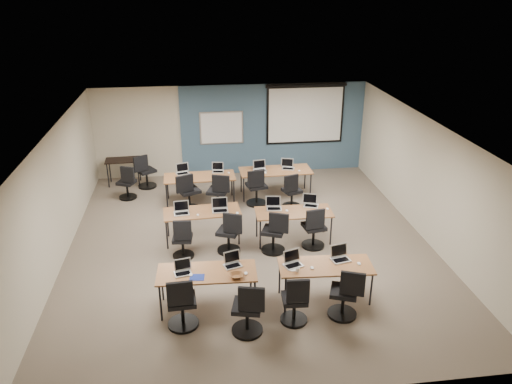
{
  "coord_description": "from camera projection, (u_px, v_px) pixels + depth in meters",
  "views": [
    {
      "loc": [
        -1.15,
        -9.8,
        5.53
      ],
      "look_at": [
        0.19,
        0.4,
        1.09
      ],
      "focal_mm": 35.0,
      "sensor_mm": 36.0,
      "label": 1
    }
  ],
  "objects": [
    {
      "name": "laptop_6",
      "position": [
        274.0,
        206.0,
        11.23
      ],
      "size": [
        0.34,
        0.29,
        0.26
      ],
      "rotation": [
        0.0,
        0.0,
        -0.13
      ],
      "color": "silver",
      "rests_on": "training_table_mid_right"
    },
    {
      "name": "snack_plate",
      "position": [
        292.0,
        269.0,
        8.92
      ],
      "size": [
        0.24,
        0.24,
        0.01
      ],
      "primitive_type": "cylinder",
      "rotation": [
        0.0,
        0.0,
        -0.34
      ],
      "color": "white",
      "rests_on": "training_table_front_right"
    },
    {
      "name": "training_table_back_right",
      "position": [
        276.0,
        172.0,
        13.5
      ],
      "size": [
        1.93,
        0.8,
        0.73
      ],
      "rotation": [
        0.0,
        0.0,
        0.02
      ],
      "color": "#945F2A",
      "rests_on": "floor"
    },
    {
      "name": "laptop_7",
      "position": [
        311.0,
        203.0,
        11.38
      ],
      "size": [
        0.33,
        0.28,
        0.25
      ],
      "rotation": [
        0.0,
        0.0,
        -0.33
      ],
      "color": "silver",
      "rests_on": "training_table_mid_right"
    },
    {
      "name": "task_chair_5",
      "position": [
        230.0,
        236.0,
        10.74
      ],
      "size": [
        0.54,
        0.51,
        0.99
      ],
      "rotation": [
        0.0,
        0.0,
        -0.4
      ],
      "color": "black",
      "rests_on": "floor"
    },
    {
      "name": "laptop_10",
      "position": [
        260.0,
        168.0,
        13.46
      ],
      "size": [
        0.34,
        0.29,
        0.26
      ],
      "rotation": [
        0.0,
        0.0,
        0.16
      ],
      "color": "#AEAFB9",
      "rests_on": "training_table_back_right"
    },
    {
      "name": "laptop_8",
      "position": [
        182.0,
        171.0,
        13.24
      ],
      "size": [
        0.34,
        0.29,
        0.26
      ],
      "rotation": [
        0.0,
        0.0,
        0.3
      ],
      "color": "#B4B4BC",
      "rests_on": "training_table_back_left"
    },
    {
      "name": "mouse_4",
      "position": [
        198.0,
        215.0,
        10.92
      ],
      "size": [
        0.08,
        0.11,
        0.03
      ],
      "primitive_type": "ellipsoid",
      "rotation": [
        0.0,
        0.0,
        -0.21
      ],
      "color": "white",
      "rests_on": "training_table_mid_left"
    },
    {
      "name": "laptop_11",
      "position": [
        288.0,
        166.0,
        13.59
      ],
      "size": [
        0.33,
        0.28,
        0.25
      ],
      "rotation": [
        0.0,
        0.0,
        -0.3
      ],
      "color": "#B1B1B2",
      "rests_on": "training_table_back_right"
    },
    {
      "name": "training_table_back_left",
      "position": [
        200.0,
        178.0,
        13.08
      ],
      "size": [
        1.85,
        0.77,
        0.73
      ],
      "rotation": [
        0.0,
        0.0,
        0.02
      ],
      "color": "brown",
      "rests_on": "floor"
    },
    {
      "name": "mouse_8",
      "position": [
        192.0,
        176.0,
        13.07
      ],
      "size": [
        0.08,
        0.1,
        0.03
      ],
      "primitive_type": "ellipsoid",
      "rotation": [
        0.0,
        0.0,
        0.17
      ],
      "color": "white",
      "rests_on": "training_table_back_left"
    },
    {
      "name": "spare_chair_a",
      "position": [
        145.0,
        174.0,
        14.09
      ],
      "size": [
        0.58,
        0.52,
        1.0
      ],
      "rotation": [
        0.0,
        0.0,
        0.55
      ],
      "color": "black",
      "rests_on": "floor"
    },
    {
      "name": "training_table_front_right",
      "position": [
        326.0,
        267.0,
        9.05
      ],
      "size": [
        1.7,
        0.71,
        0.73
      ],
      "rotation": [
        0.0,
        0.0,
        -0.06
      ],
      "color": "brown",
      "rests_on": "floor"
    },
    {
      "name": "blue_accent_panel",
      "position": [
        273.0,
        129.0,
        14.93
      ],
      "size": [
        5.5,
        0.04,
        2.7
      ],
      "primitive_type": "cube",
      "color": "#3D5977",
      "rests_on": "wall_back"
    },
    {
      "name": "task_chair_2",
      "position": [
        295.0,
        304.0,
        8.52
      ],
      "size": [
        0.47,
        0.47,
        0.96
      ],
      "rotation": [
        0.0,
        0.0,
        -0.06
      ],
      "color": "black",
      "rests_on": "floor"
    },
    {
      "name": "projector_screen",
      "position": [
        305.0,
        111.0,
        14.77
      ],
      "size": [
        2.4,
        0.1,
        1.82
      ],
      "color": "black",
      "rests_on": "wall_back"
    },
    {
      "name": "task_chair_0",
      "position": [
        182.0,
        307.0,
        8.41
      ],
      "size": [
        0.53,
        0.53,
        1.01
      ],
      "rotation": [
        0.0,
        0.0,
        0.05
      ],
      "color": "black",
      "rests_on": "floor"
    },
    {
      "name": "mouse_5",
      "position": [
        237.0,
        213.0,
        11.0
      ],
      "size": [
        0.09,
        0.12,
        0.04
      ],
      "primitive_type": "ellipsoid",
      "rotation": [
        0.0,
        0.0,
        0.31
      ],
      "color": "white",
      "rests_on": "training_table_mid_left"
    },
    {
      "name": "blue_mousepad",
      "position": [
        197.0,
        277.0,
        8.66
      ],
      "size": [
        0.27,
        0.24,
        0.01
      ],
      "primitive_type": "cube",
      "rotation": [
        0.0,
        0.0,
        -0.11
      ],
      "color": "navy",
      "rests_on": "training_table_front_left"
    },
    {
      "name": "mouse_1",
      "position": [
        246.0,
        273.0,
        8.76
      ],
      "size": [
        0.07,
        0.11,
        0.04
      ],
      "primitive_type": "ellipsoid",
      "rotation": [
        0.0,
        0.0,
        -0.04
      ],
      "color": "white",
      "rests_on": "training_table_front_left"
    },
    {
      "name": "mouse_0",
      "position": [
        191.0,
        275.0,
        8.72
      ],
      "size": [
        0.08,
        0.11,
        0.04
      ],
      "primitive_type": "ellipsoid",
      "rotation": [
        0.0,
        0.0,
        0.11
      ],
      "color": "white",
      "rests_on": "training_table_front_left"
    },
    {
      "name": "whiteboard",
      "position": [
        222.0,
        128.0,
        14.66
      ],
      "size": [
        1.28,
        0.03,
        0.98
      ],
      "color": "#AFAFAF",
      "rests_on": "wall_back"
    },
    {
      "name": "laptop_4",
      "position": [
        181.0,
        210.0,
        11.0
      ],
      "size": [
        0.34,
        0.29,
        0.25
      ],
      "rotation": [
        0.0,
        0.0,
        0.1
      ],
      "color": "silver",
      "rests_on": "training_table_mid_left"
    },
    {
      "name": "mouse_11",
      "position": [
        299.0,
        171.0,
        13.41
      ],
      "size": [
        0.06,
        0.1,
        0.03
      ],
      "primitive_type": "ellipsoid",
      "rotation": [
        0.0,
        0.0,
        0.09
      ],
      "color": "white",
      "rests_on": "training_table_back_right"
    },
    {
      "name": "laptop_2",
      "position": [
        293.0,
        261.0,
        9.03
      ],
      "size": [
        0.33,
        0.28,
        0.25
      ],
      "rotation": [
        0.0,
        0.0,
        0.33
      ],
      "color": "#AFAEBC",
      "rests_on": "training_table_front_right"
    },
    {
      "name": "laptop_5",
      "position": [
        220.0,
        207.0,
        11.14
      ],
      "size": [
        0.36,
        0.3,
        0.27
      ],
      "rotation": [
        0.0,
        0.0,
        0.0
      ],
      "color": "#B3B3C0",
      "rests_on": "training_table_mid_left"
    },
    {
      "name": "mouse_9",
      "position": [
        229.0,
        173.0,
        13.27
      ],
      "size": [
        0.09,
        0.11,
        0.03
      ],
      "primitive_type": "ellipsoid",
      "rotation": [
        0.0,
        0.0,
        0.34
      ],
      "color": "white",
      "rests_on": "training_table_back_left"
    },
    {
      "name": "ceiling",
      "position": [
        249.0,
        128.0,
        10.18
      ],
      "size": [
        8.0,
        9.0,
        0.02
      ],
      "primitive_type": "cube",
      "color": "white",
      "rests_on": "ground"
    },
    {
      "name": "task_chair_8",
      "position": [
        188.0,
        195.0,
        12.68
      ],
      "size": [
        0.6,
        0.56,
        1.04
      ],
      "rotation": [
        0.0,
        0.0,
        0.41
      ],
      "color": "black",
      "rests_on": "floor"
    },
    {
      "name": "mouse_2",
      "position": [
        312.0,
        268.0,
        8.93
      ],
      "size": [
        0.08,
        0.11,
        0.04
      ],
      "primitive_type": "ellipsoid",
      "rotation": [
        0.0,
        0.0,
        0.16
      ],
      "color": "white",
      "rests_on": "training_table_front_right"
    },
    {
      "name": "spare_chair_b",
      "position": [
        127.0,
        185.0,
        13.38
      ],
      "size": [
        0.51,
        0.48,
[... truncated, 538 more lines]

